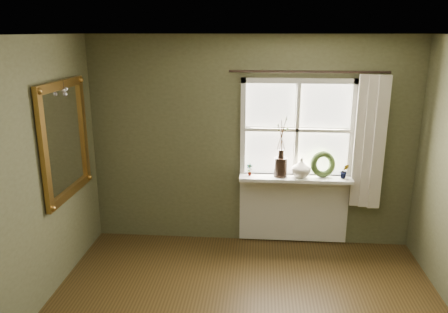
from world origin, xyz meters
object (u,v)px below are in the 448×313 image
cream_vase (301,168)px  gilt_mirror (65,140)px  wreath (323,167)px  dark_jug (281,167)px

cream_vase → gilt_mirror: (-2.58, -0.74, 0.48)m
cream_vase → wreath: bearing=8.7°
wreath → gilt_mirror: 2.98m
gilt_mirror → wreath: bearing=15.3°
dark_jug → gilt_mirror: (-2.33, -0.74, 0.48)m
dark_jug → wreath: (0.51, 0.04, 0.00)m
dark_jug → gilt_mirror: size_ratio=0.19×
cream_vase → gilt_mirror: gilt_mirror is taller
dark_jug → wreath: size_ratio=0.73×
gilt_mirror → dark_jug: bearing=17.5°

